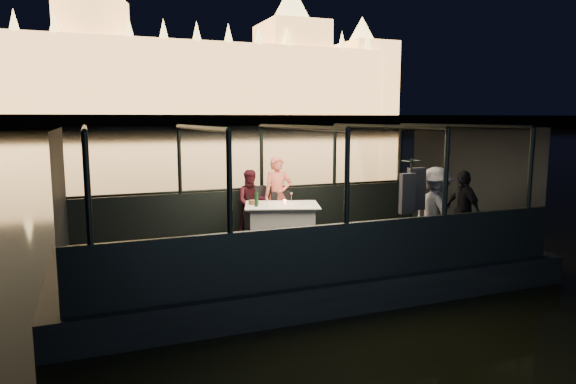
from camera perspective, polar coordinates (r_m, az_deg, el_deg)
name	(u,v)px	position (r m, az deg, el deg)	size (l,w,h in m)	color
river_water	(109,137)	(88.85, -19.24, 5.83)	(500.00, 500.00, 0.00)	black
boat_hull	(296,275)	(9.89, 0.86, -9.24)	(8.60, 4.40, 1.00)	black
boat_deck	(296,251)	(9.75, 0.87, -6.55)	(8.00, 4.00, 0.04)	black
gunwale_port	(262,209)	(11.49, -2.92, -1.90)	(8.00, 0.08, 0.90)	black
gunwale_starboard	(346,252)	(7.88, 6.44, -6.65)	(8.00, 0.08, 0.90)	black
cabin_glass_port	(261,158)	(11.34, -2.97, 3.83)	(8.00, 0.02, 1.40)	#99B2B2
cabin_glass_starboard	(347,177)	(7.67, 6.58, 1.69)	(8.00, 0.02, 1.40)	#99B2B2
cabin_roof_glass	(296,127)	(9.43, 0.90, 7.21)	(8.00, 4.00, 0.02)	#99B2B2
end_wall_fore	(61,202)	(8.83, -23.89, -1.06)	(0.02, 4.00, 2.30)	black
end_wall_aft	(469,180)	(11.64, 19.43, 1.25)	(0.02, 4.00, 2.30)	black
canopy_ribs	(296,190)	(9.52, 0.88, 0.28)	(8.00, 4.00, 2.30)	black
embankment	(95,123)	(218.76, -20.69, 7.16)	(400.00, 140.00, 6.00)	#423D33
parliament_building	(92,37)	(185.59, -20.95, 15.74)	(220.00, 32.00, 60.00)	#F2D18C
dining_table_central	(282,223)	(10.25, -0.67, -3.50)	(1.45, 1.05, 0.77)	silver
chair_port_left	(259,214)	(10.93, -3.20, -2.43)	(0.47, 0.47, 1.01)	black
chair_port_right	(284,214)	(10.87, -0.49, -2.47)	(0.42, 0.42, 0.90)	black
coat_stand	(410,209)	(9.16, 13.41, -1.85)	(0.50, 0.40, 1.78)	black
person_woman_coral	(278,198)	(11.05, -1.13, -0.72)	(0.59, 0.40, 1.65)	#ED6E56
person_man_maroon	(252,199)	(10.98, -4.06, -0.79)	(0.66, 0.51, 1.38)	#41121B
passenger_stripe	(436,209)	(9.53, 16.12, -1.87)	(1.04, 0.59, 1.61)	white
passenger_dark	(463,206)	(10.10, 18.82, -1.43)	(0.89, 0.37, 1.51)	black
wine_bottle	(256,199)	(9.94, -3.54, -0.77)	(0.07, 0.07, 0.33)	#14391C
bread_basket	(254,202)	(10.22, -3.84, -1.15)	(0.20, 0.20, 0.08)	brown
amber_candle	(285,202)	(10.22, -0.34, -1.13)	(0.06, 0.06, 0.08)	#FF8B3F
plate_near	(299,204)	(10.23, 1.21, -1.31)	(0.23, 0.23, 0.01)	white
plate_far	(261,203)	(10.30, -3.06, -1.26)	(0.22, 0.22, 0.01)	white
wine_glass_white	(267,202)	(9.95, -2.37, -1.08)	(0.06, 0.06, 0.18)	white
wine_glass_red	(291,197)	(10.51, 0.38, -0.57)	(0.06, 0.06, 0.18)	white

